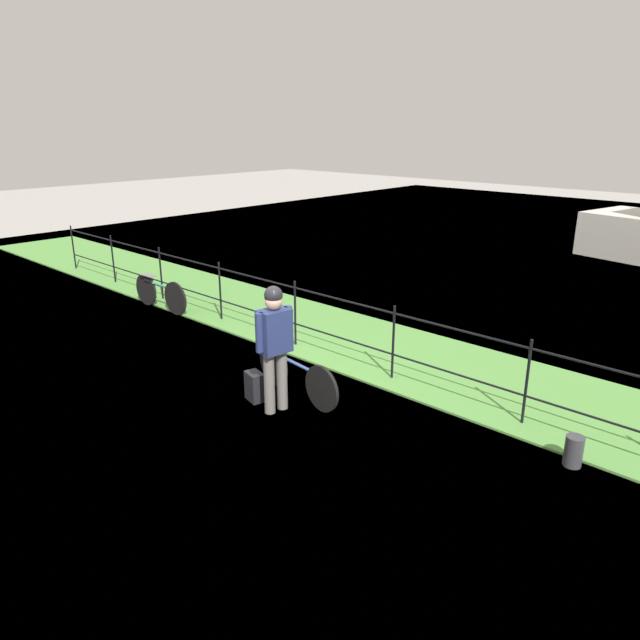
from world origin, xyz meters
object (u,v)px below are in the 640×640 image
terrier_dog (278,322)px  bicycle_parked (160,293)px  mooring_bollard (574,451)px  backpack_on_paving (255,386)px  bicycle_main (295,374)px  wooden_crate (278,336)px  cyclist_person (275,338)px

terrier_dog → bicycle_parked: terrier_dog is taller
mooring_bollard → backpack_on_paving: bearing=-160.8°
bicycle_main → terrier_dog: 0.74m
wooden_crate → mooring_bollard: wooden_crate is taller
bicycle_parked → terrier_dog: bearing=-11.5°
mooring_bollard → wooden_crate: bearing=-168.3°
wooden_crate → backpack_on_paving: wooden_crate is taller
mooring_bollard → cyclist_person: bearing=-158.4°
bicycle_main → wooden_crate: (-0.39, 0.05, 0.43)m
cyclist_person → backpack_on_paving: size_ratio=4.21×
backpack_on_paving → bicycle_parked: 4.71m
bicycle_main → cyclist_person: 0.83m
wooden_crate → backpack_on_paving: (0.08, -0.51, -0.56)m
terrier_dog → mooring_bollard: size_ratio=0.91×
bicycle_main → cyclist_person: cyclist_person is taller
mooring_bollard → bicycle_main: bearing=-166.2°
wooden_crate → backpack_on_paving: 0.77m
wooden_crate → bicycle_main: bearing=-7.5°
backpack_on_paving → mooring_bollard: bearing=-146.0°
wooden_crate → mooring_bollard: bearing=11.7°
bicycle_main → bicycle_parked: bicycle_parked is taller
backpack_on_paving → mooring_bollard: (3.76, 1.31, -0.02)m
bicycle_main → mooring_bollard: 3.55m
bicycle_main → terrier_dog: bearing=172.5°
terrier_dog → cyclist_person: cyclist_person is taller
terrier_dog → backpack_on_paving: size_ratio=0.80×
wooden_crate → backpack_on_paving: bearing=-81.6°
bicycle_parked → mooring_bollard: bearing=-0.7°
wooden_crate → cyclist_person: (0.50, -0.52, 0.24)m
backpack_on_paving → terrier_dog: bearing=-69.5°
backpack_on_paving → mooring_bollard: size_ratio=1.13×
cyclist_person → backpack_on_paving: bearing=179.2°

